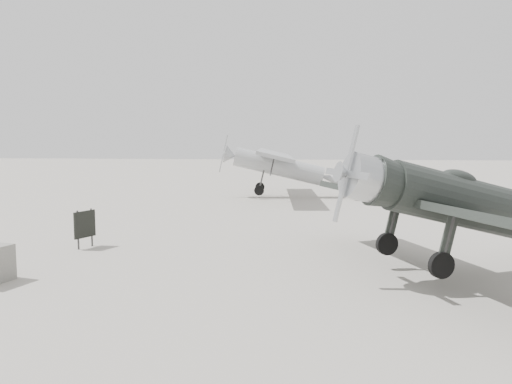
{
  "coord_description": "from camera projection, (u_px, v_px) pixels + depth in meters",
  "views": [
    {
      "loc": [
        1.2,
        -17.22,
        3.45
      ],
      "look_at": [
        -1.16,
        1.94,
        1.5
      ],
      "focal_mm": 35.0,
      "sensor_mm": 36.0,
      "label": 1
    }
  ],
  "objects": [
    {
      "name": "ground",
      "position": [
        282.0,
        240.0,
        17.49
      ],
      "size": [
        160.0,
        160.0,
        0.0
      ],
      "primitive_type": "plane",
      "color": "#9B9489",
      "rests_on": "ground"
    },
    {
      "name": "lowwing_monoplane",
      "position": [
        471.0,
        205.0,
        12.65
      ],
      "size": [
        8.0,
        10.67,
        3.5
      ],
      "rotation": [
        0.0,
        0.24,
        0.38
      ],
      "color": "black",
      "rests_on": "ground"
    },
    {
      "name": "highwing_monoplane",
      "position": [
        284.0,
        163.0,
        30.9
      ],
      "size": [
        8.46,
        11.91,
        3.37
      ],
      "rotation": [
        0.0,
        0.23,
        0.09
      ],
      "color": "#9A9D9F",
      "rests_on": "ground"
    },
    {
      "name": "sign_board",
      "position": [
        85.0,
        225.0,
        16.21
      ],
      "size": [
        0.36,
        0.84,
        1.26
      ],
      "rotation": [
        0.0,
        0.0,
        -0.36
      ],
      "color": "#333333",
      "rests_on": "ground"
    }
  ]
}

